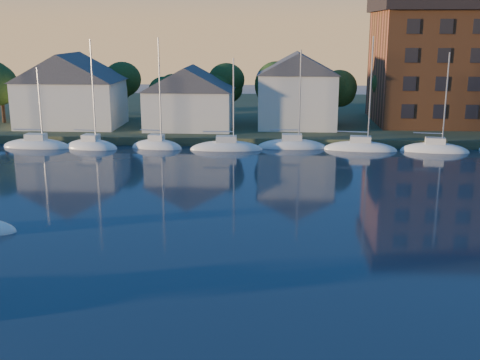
{
  "coord_description": "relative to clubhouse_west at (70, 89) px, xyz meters",
  "views": [
    {
      "loc": [
        5.45,
        -20.53,
        13.87
      ],
      "look_at": [
        2.79,
        22.0,
        3.03
      ],
      "focal_mm": 45.0,
      "sensor_mm": 36.0,
      "label": 1
    }
  ],
  "objects": [
    {
      "name": "wooden_dock",
      "position": [
        22.0,
        -6.0,
        -5.93
      ],
      "size": [
        120.0,
        3.0,
        1.0
      ],
      "primitive_type": "cube",
      "color": "brown",
      "rests_on": "ground"
    },
    {
      "name": "shoreline_land",
      "position": [
        22.0,
        17.0,
        -5.93
      ],
      "size": [
        160.0,
        50.0,
        2.0
      ],
      "primitive_type": "cube",
      "color": "#394126",
      "rests_on": "ground"
    },
    {
      "name": "tree_line",
      "position": [
        24.0,
        5.0,
        1.24
      ],
      "size": [
        93.4,
        5.4,
        8.9
      ],
      "color": "#3B271B",
      "rests_on": "shoreline_land"
    },
    {
      "name": "clubhouse_centre",
      "position": [
        16.0,
        -1.0,
        -0.8
      ],
      "size": [
        11.55,
        8.4,
        8.08
      ],
      "color": "silver",
      "rests_on": "shoreline_land"
    },
    {
      "name": "clubhouse_east",
      "position": [
        30.0,
        1.0,
        0.07
      ],
      "size": [
        10.5,
        8.4,
        9.8
      ],
      "color": "silver",
      "rests_on": "shoreline_land"
    },
    {
      "name": "moored_fleet",
      "position": [
        26.0,
        -9.0,
        -5.83
      ],
      "size": [
        95.5,
        2.4,
        12.05
      ],
      "color": "silver",
      "rests_on": "ground"
    },
    {
      "name": "clubhouse_west",
      "position": [
        0.0,
        0.0,
        0.0
      ],
      "size": [
        13.65,
        9.45,
        9.64
      ],
      "color": "silver",
      "rests_on": "shoreline_land"
    }
  ]
}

